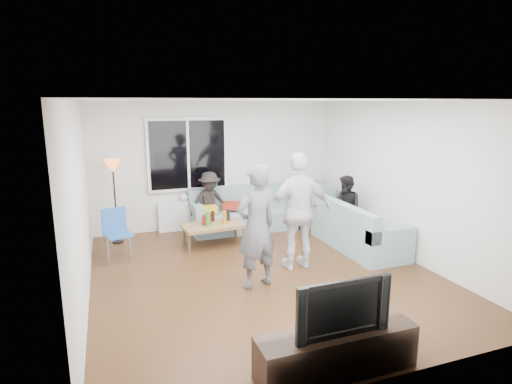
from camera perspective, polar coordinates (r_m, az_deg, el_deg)
name	(u,v)px	position (r m, az deg, el deg)	size (l,w,h in m)	color
floor	(263,274)	(6.56, 0.99, -11.16)	(5.00, 5.50, 0.04)	#56351C
ceiling	(264,99)	(6.02, 1.08, 12.58)	(5.00, 5.50, 0.04)	white
wall_back	(216,165)	(8.76, -5.48, 3.71)	(5.00, 0.04, 2.60)	silver
wall_front	(378,253)	(3.80, 16.30, -7.94)	(5.00, 0.04, 2.60)	silver
wall_left	(79,204)	(5.78, -23.02, -1.58)	(0.04, 5.50, 2.60)	silver
wall_right	(404,180)	(7.42, 19.52, 1.55)	(0.04, 5.50, 2.60)	silver
window_frame	(188,155)	(8.52, -9.30, 5.07)	(1.62, 0.06, 1.47)	white
window_glass	(188,155)	(8.48, -9.24, 5.04)	(1.50, 0.02, 1.35)	black
window_mullion	(188,155)	(8.47, -9.23, 5.03)	(0.05, 0.03, 1.35)	white
radiator	(190,215)	(8.72, -8.97, -3.07)	(1.30, 0.12, 0.62)	silver
potted_plant	(213,189)	(8.67, -5.90, 0.36)	(0.21, 0.17, 0.39)	#245C27
vase	(184,197)	(8.57, -9.83, -0.61)	(0.17, 0.17, 0.18)	silver
sofa_back_section	(247,209)	(8.60, -1.23, -2.34)	(2.30, 0.85, 0.85)	gray
sofa_right_section	(358,225)	(7.72, 13.81, -4.39)	(0.85, 2.00, 0.85)	gray
sofa_corner	(308,204)	(9.14, 7.12, -1.57)	(0.85, 0.85, 0.85)	gray
cushion_yellow	(206,209)	(8.34, -6.83, -2.29)	(0.38, 0.32, 0.14)	gold
cushion_red	(231,206)	(8.54, -3.41, -1.87)	(0.36, 0.30, 0.13)	maroon
coffee_table	(214,235)	(7.73, -5.81, -5.82)	(1.10, 0.60, 0.40)	olive
pitcher	(206,220)	(7.65, -6.80, -3.81)	(0.17, 0.17, 0.17)	maroon
side_chair	(118,235)	(7.28, -18.27, -5.63)	(0.40, 0.40, 0.86)	#275BAA
floor_lamp	(115,202)	(8.10, -18.67, -1.31)	(0.32, 0.32, 1.56)	orange
player_left	(257,227)	(5.82, 0.07, -4.76)	(0.64, 0.42, 1.76)	#4C4D51
player_right	(299,211)	(6.51, 5.91, -2.65)	(1.08, 0.45, 1.84)	silver
spectator_right	(346,209)	(8.01, 12.20, -2.24)	(0.61, 0.47, 1.25)	black
spectator_back	(210,203)	(8.38, -6.33, -1.44)	(0.80, 0.46, 1.24)	black
tv_console	(337,352)	(4.37, 10.94, -20.65)	(1.60, 0.40, 0.44)	#302018
television	(339,304)	(4.13, 11.22, -14.81)	(0.96, 0.13, 0.56)	black
bottle_c	(213,216)	(7.84, -5.92, -3.31)	(0.07, 0.07, 0.19)	black
bottle_b	(208,219)	(7.48, -6.60, -3.75)	(0.08, 0.08, 0.27)	#24981B
bottle_e	(228,215)	(7.86, -3.81, -3.11)	(0.07, 0.07, 0.22)	black
bottle_d	(225,218)	(7.64, -4.31, -3.50)	(0.07, 0.07, 0.24)	orange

